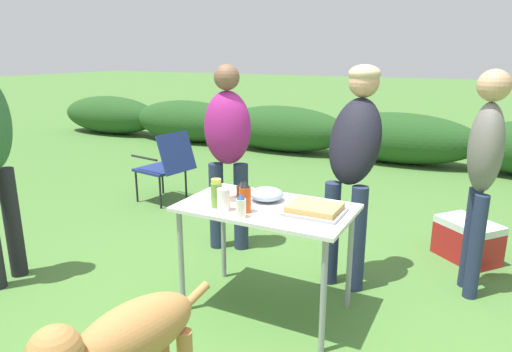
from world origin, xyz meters
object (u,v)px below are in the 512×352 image
Objects in this scene: standing_person_in_navy_coat at (228,143)px; cooler_box at (467,240)px; camp_chair_green_behind_table at (167,163)px; standing_person_in_gray_fleece at (354,152)px; food_tray at (315,209)px; folding_table at (266,217)px; hot_sauce_bottle at (245,197)px; standing_person_in_olive_jacket at (484,161)px; paper_cup_stack at (224,200)px; bbq_sauce_bottle at (242,193)px; mayo_bottle at (241,206)px; relish_jar at (216,193)px; mixing_bowl at (267,194)px; plate_stack at (224,195)px; dog at (126,348)px.

standing_person_in_navy_coat is 2.79× the size of cooler_box.
standing_person_in_gray_fleece is at bearing -100.92° from camp_chair_green_behind_table.
food_tray is at bearing -56.01° from standing_person_in_navy_coat.
folding_table is 0.25m from hot_sauce_bottle.
standing_person_in_olive_jacket is 1.95m from standing_person_in_navy_coat.
bbq_sauce_bottle is at bearing 73.40° from paper_cup_stack.
hot_sauce_bottle is (0.13, 0.03, 0.03)m from paper_cup_stack.
folding_table is at bearing -88.55° from cooler_box.
standing_person_in_olive_jacket is (1.25, 1.14, 0.17)m from mayo_bottle.
bbq_sauce_bottle is 1.01m from standing_person_in_navy_coat.
food_tray is 0.62m from relish_jar.
paper_cup_stack is 2.52m from camp_chair_green_behind_table.
food_tray is 0.56m from paper_cup_stack.
standing_person_in_gray_fleece is (0.42, 0.56, 0.22)m from mixing_bowl.
folding_table is at bearing 68.29° from hot_sauce_bottle.
standing_person_in_olive_jacket is at bearing 31.81° from mixing_bowl.
mixing_bowl is at bearing -73.14° from standing_person_in_olive_jacket.
hot_sauce_bottle is at bearing -0.54° from relish_jar.
folding_table is 0.32m from paper_cup_stack.
mixing_bowl is at bearing -91.71° from cooler_box.
plate_stack is 0.13× the size of standing_person_in_navy_coat.
food_tray is 0.39× the size of dog.
camp_chair_green_behind_table is (-1.68, 1.52, -0.29)m from plate_stack.
plate_stack is 0.89m from standing_person_in_navy_coat.
cooler_box is at bearing 59.80° from food_tray.
hot_sauce_bottle is at bearing -65.59° from standing_person_in_olive_jacket.
relish_jar reaches higher than mayo_bottle.
mixing_bowl reaches higher than cooler_box.
relish_jar is at bearing -149.19° from folding_table.
hot_sauce_bottle is 0.13× the size of standing_person_in_olive_jacket.
mixing_bowl is (-0.05, 0.10, 0.12)m from folding_table.
bbq_sauce_bottle is at bearing -91.19° from cooler_box.
standing_person_in_navy_coat reaches higher than mixing_bowl.
mixing_bowl reaches higher than dog.
mixing_bowl reaches higher than plate_stack.
camp_chair_green_behind_table is at bearing 137.75° from plate_stack.
bbq_sauce_bottle reaches higher than mixing_bowl.
relish_jar is at bearing -75.06° from plate_stack.
cooler_box is at bearing -99.55° from dog.
paper_cup_stack is 0.25× the size of cooler_box.
standing_person_in_gray_fleece is (0.53, 0.71, 0.19)m from bbq_sauce_bottle.
standing_person_in_navy_coat is (-0.53, 0.97, 0.14)m from paper_cup_stack.
standing_person_in_olive_jacket is at bearing 37.40° from paper_cup_stack.
standing_person_in_olive_jacket is (1.21, 0.88, 0.31)m from folding_table.
mayo_bottle is (-0.37, -0.27, 0.04)m from food_tray.
mayo_bottle is 1.25m from standing_person_in_navy_coat.
relish_jar reaches higher than bbq_sauce_bottle.
food_tray reaches higher than cooler_box.
hot_sauce_bottle is at bearing -52.82° from bbq_sauce_bottle.
food_tray is 2.36× the size of mayo_bottle.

